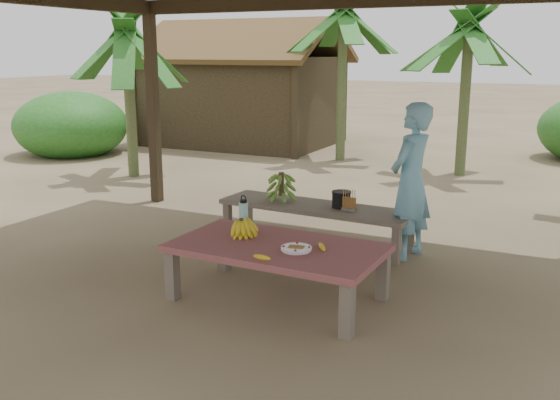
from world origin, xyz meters
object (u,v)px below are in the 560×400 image
at_px(bench, 315,210).
at_px(ripe_banana_bunch, 241,226).
at_px(woman, 411,181).
at_px(plate, 296,249).
at_px(work_table, 277,252).
at_px(water_flask, 244,215).
at_px(cooking_pot, 341,200).

relative_size(bench, ripe_banana_bunch, 7.73).
height_order(bench, woman, woman).
height_order(plate, woman, woman).
height_order(work_table, bench, work_table).
height_order(ripe_banana_bunch, plate, ripe_banana_bunch).
bearing_deg(bench, work_table, -75.36).
height_order(work_table, woman, woman).
xyz_separation_m(work_table, water_flask, (-0.50, 0.30, 0.20)).
bearing_deg(work_table, cooking_pot, 92.95).
bearing_deg(cooking_pot, plate, -81.97).
bearing_deg(woman, bench, -77.06).
xyz_separation_m(ripe_banana_bunch, water_flask, (-0.08, 0.19, 0.05)).
xyz_separation_m(bench, cooking_pot, (0.30, 0.02, 0.14)).
relative_size(plate, cooking_pot, 1.27).
relative_size(work_table, woman, 1.12).
bearing_deg(bench, cooking_pot, 7.29).
xyz_separation_m(work_table, bench, (-0.33, 1.65, -0.04)).
height_order(cooking_pot, woman, woman).
bearing_deg(water_flask, woman, 47.69).
bearing_deg(water_flask, ripe_banana_bunch, -66.93).
xyz_separation_m(plate, cooking_pot, (-0.25, 1.75, 0.02)).
distance_m(ripe_banana_bunch, water_flask, 0.22).
bearing_deg(plate, ripe_banana_bunch, 163.10).
xyz_separation_m(work_table, cooking_pot, (-0.03, 1.67, 0.10)).
bearing_deg(plate, work_table, 159.23).
bearing_deg(bench, woman, 3.80).
bearing_deg(cooking_pot, work_table, -88.97).
distance_m(bench, water_flask, 1.37).
relative_size(bench, water_flask, 6.84).
relative_size(ripe_banana_bunch, plate, 1.10).
relative_size(water_flask, cooking_pot, 1.59).
height_order(ripe_banana_bunch, woman, woman).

